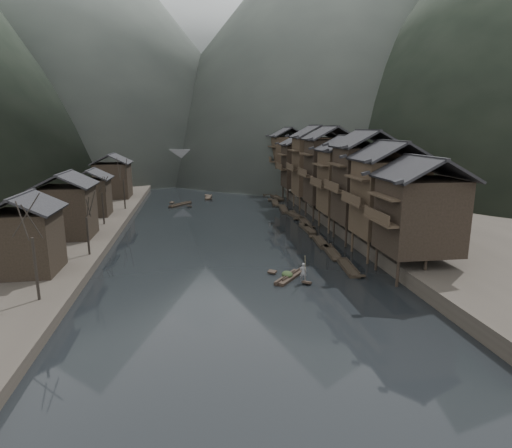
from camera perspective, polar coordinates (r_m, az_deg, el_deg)
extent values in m
plane|color=black|center=(48.66, -2.64, -4.81)|extent=(300.00, 300.00, 0.00)
cube|color=#2D2823|center=(95.77, 16.22, 3.97)|extent=(40.00, 200.00, 1.80)
cube|color=#2D2823|center=(92.53, -27.44, 2.56)|extent=(40.00, 200.00, 1.20)
cylinder|color=black|center=(42.50, 18.36, -6.27)|extent=(0.30, 0.30, 2.90)
cylinder|color=black|center=(46.61, 15.76, -4.42)|extent=(0.30, 0.30, 2.90)
cylinder|color=black|center=(43.77, 21.60, -5.97)|extent=(0.30, 0.30, 2.90)
cylinder|color=black|center=(47.78, 18.78, -4.21)|extent=(0.30, 0.30, 2.90)
cube|color=black|center=(44.74, 21.00, 1.00)|extent=(7.00, 6.00, 7.24)
cube|color=#2E2419|center=(43.01, 16.30, 0.40)|extent=(1.20, 5.70, 0.25)
cylinder|color=#2E2419|center=(48.54, 14.72, -3.68)|extent=(0.30, 0.30, 2.90)
cylinder|color=#2E2419|center=(52.82, 12.72, -2.24)|extent=(0.30, 0.30, 2.90)
cylinder|color=#2E2419|center=(49.66, 17.65, -3.49)|extent=(0.30, 0.30, 2.90)
cylinder|color=#2E2419|center=(53.85, 15.46, -2.10)|extent=(0.30, 0.30, 2.90)
cube|color=#2E2419|center=(50.74, 17.26, 3.30)|extent=(7.00, 6.00, 8.50)
cube|color=#2E2419|center=(49.23, 13.01, 2.77)|extent=(1.20, 5.70, 0.25)
cylinder|color=black|center=(54.81, 11.91, -1.65)|extent=(0.30, 0.30, 2.90)
cylinder|color=black|center=(59.20, 10.33, -0.52)|extent=(0.30, 0.30, 2.90)
cylinder|color=black|center=(55.80, 14.56, -1.54)|extent=(0.30, 0.30, 2.90)
cylinder|color=black|center=(60.13, 12.82, -0.43)|extent=(0.30, 0.30, 2.90)
cube|color=black|center=(56.99, 14.31, 5.03)|extent=(7.00, 6.00, 9.62)
cube|color=#2E2419|center=(55.65, 10.46, 4.54)|extent=(1.20, 5.70, 0.25)
cylinder|color=#2E2419|center=(61.24, 9.69, -0.05)|extent=(0.30, 0.30, 2.90)
cylinder|color=#2E2419|center=(65.71, 8.42, 0.87)|extent=(0.30, 0.30, 2.90)
cylinder|color=#2E2419|center=(62.13, 12.10, 0.03)|extent=(0.30, 0.30, 2.90)
cylinder|color=#2E2419|center=(66.55, 10.69, 0.93)|extent=(0.30, 0.30, 2.90)
cube|color=#2E2419|center=(63.51, 11.89, 5.54)|extent=(7.00, 6.00, 8.81)
cube|color=#2E2419|center=(62.31, 8.40, 5.14)|extent=(1.20, 5.70, 0.25)
cylinder|color=black|center=(68.72, 7.66, 1.41)|extent=(0.30, 0.30, 2.90)
cylinder|color=black|center=(73.27, 6.65, 2.15)|extent=(0.30, 0.30, 2.90)
cylinder|color=black|center=(69.52, 9.84, 1.47)|extent=(0.30, 0.30, 2.90)
cylinder|color=black|center=(74.01, 8.71, 2.19)|extent=(0.30, 0.30, 2.90)
cube|color=black|center=(70.96, 9.71, 6.91)|extent=(7.00, 6.00, 10.14)
cube|color=#2E2419|center=(69.89, 6.55, 6.50)|extent=(1.20, 5.70, 0.25)
cylinder|color=#2E2419|center=(77.27, 5.86, 2.72)|extent=(0.30, 0.30, 2.90)
cylinder|color=#2E2419|center=(81.86, 5.05, 3.30)|extent=(0.30, 0.30, 2.90)
cylinder|color=#2E2419|center=(77.97, 7.82, 2.75)|extent=(0.30, 0.30, 2.90)
cylinder|color=#2E2419|center=(82.53, 6.91, 3.33)|extent=(0.30, 0.30, 2.90)
cube|color=#2E2419|center=(79.52, 7.73, 7.64)|extent=(7.00, 6.00, 10.30)
cube|color=#2E2419|center=(78.57, 4.89, 7.27)|extent=(1.20, 5.70, 0.25)
cylinder|color=black|center=(86.87, 4.26, 3.86)|extent=(0.30, 0.30, 2.90)
cylinder|color=black|center=(91.50, 3.62, 4.32)|extent=(0.30, 0.30, 2.90)
cylinder|color=black|center=(87.50, 6.03, 3.89)|extent=(0.30, 0.30, 2.90)
cylinder|color=black|center=(92.10, 5.30, 4.35)|extent=(0.30, 0.30, 2.90)
cube|color=black|center=(89.22, 5.95, 7.67)|extent=(7.00, 6.00, 8.57)
cube|color=#2E2419|center=(88.37, 3.41, 7.39)|extent=(1.20, 5.70, 0.25)
cylinder|color=#2E2419|center=(98.49, 2.76, 4.93)|extent=(0.30, 0.30, 2.90)
cylinder|color=#2E2419|center=(103.17, 2.26, 5.29)|extent=(0.30, 0.30, 2.90)
cylinder|color=#2E2419|center=(99.05, 4.33, 4.95)|extent=(0.30, 0.30, 2.90)
cylinder|color=#2E2419|center=(103.70, 3.76, 5.31)|extent=(0.30, 0.30, 2.90)
cube|color=#2E2419|center=(100.81, 4.29, 8.68)|extent=(7.00, 6.00, 9.96)
cube|color=#2E2419|center=(100.06, 2.02, 8.39)|extent=(1.20, 5.70, 0.25)
cube|color=black|center=(46.35, -28.29, -1.87)|extent=(5.50, 5.50, 6.00)
cube|color=black|center=(59.33, -23.82, 1.73)|extent=(6.00, 6.00, 6.50)
cube|color=black|center=(72.78, -20.93, 3.55)|extent=(5.00, 5.00, 5.80)
cube|color=black|center=(90.21, -18.53, 5.68)|extent=(6.50, 6.50, 6.80)
cylinder|color=black|center=(38.63, -26.95, -5.02)|extent=(0.24, 0.24, 5.21)
cylinder|color=black|center=(50.54, -22.41, -1.23)|extent=(0.24, 0.24, 4.21)
cylinder|color=black|center=(65.35, -19.21, 2.19)|extent=(0.24, 0.24, 4.60)
cylinder|color=black|center=(77.05, -17.58, 4.00)|extent=(0.24, 0.24, 5.09)
cube|color=black|center=(46.61, 12.12, -5.70)|extent=(1.63, 5.97, 0.30)
cube|color=black|center=(46.55, 12.13, -5.49)|extent=(1.68, 5.85, 0.10)
cube|color=black|center=(49.00, 10.71, -4.55)|extent=(1.00, 0.81, 0.32)
cube|color=black|center=(44.17, 13.70, -6.63)|extent=(1.00, 0.81, 0.32)
cube|color=black|center=(51.94, 9.94, -3.69)|extent=(1.61, 6.04, 0.30)
cube|color=black|center=(51.89, 9.95, -3.49)|extent=(1.66, 5.93, 0.10)
cube|color=black|center=(54.44, 8.77, -2.72)|extent=(1.00, 0.82, 0.32)
cube|color=black|center=(49.40, 11.24, -4.43)|extent=(1.00, 0.82, 0.32)
cube|color=black|center=(56.00, 8.57, -2.43)|extent=(1.58, 6.03, 0.30)
cube|color=black|center=(55.95, 8.57, -2.25)|extent=(1.63, 5.92, 0.10)
cube|color=black|center=(58.54, 7.56, -1.59)|extent=(0.99, 0.81, 0.32)
cube|color=black|center=(53.41, 9.69, -3.06)|extent=(0.99, 0.81, 0.32)
cube|color=black|center=(63.01, 6.85, -0.67)|extent=(1.13, 5.86, 0.30)
cube|color=black|center=(62.97, 6.85, -0.51)|extent=(1.18, 5.74, 0.10)
cube|color=black|center=(65.63, 6.23, 0.01)|extent=(0.94, 0.73, 0.32)
cube|color=black|center=(60.35, 7.52, -1.15)|extent=(0.94, 0.73, 0.32)
cube|color=black|center=(67.30, 6.49, 0.20)|extent=(1.65, 6.76, 0.30)
cube|color=black|center=(67.26, 6.50, 0.35)|extent=(1.70, 6.63, 0.10)
cube|color=black|center=(70.23, 5.63, 0.87)|extent=(1.00, 0.90, 0.34)
cube|color=black|center=(64.32, 7.44, -0.28)|extent=(1.00, 0.90, 0.34)
cube|color=black|center=(72.46, 5.13, 1.14)|extent=(1.85, 6.42, 0.30)
cube|color=black|center=(72.42, 5.13, 1.28)|extent=(1.89, 6.30, 0.10)
cube|color=black|center=(75.40, 4.87, 1.71)|extent=(1.02, 0.89, 0.33)
cube|color=black|center=(69.48, 5.41, 0.74)|extent=(1.02, 0.89, 0.33)
cube|color=black|center=(78.24, 3.66, 2.03)|extent=(1.88, 7.41, 0.30)
cube|color=black|center=(78.20, 3.67, 2.16)|extent=(1.92, 7.27, 0.10)
cube|color=black|center=(81.51, 2.90, 2.57)|extent=(1.03, 0.99, 0.36)
cube|color=black|center=(74.93, 4.49, 1.64)|extent=(1.03, 0.99, 0.36)
cube|color=black|center=(85.01, 2.54, 2.90)|extent=(1.97, 6.51, 0.30)
cube|color=black|center=(84.97, 2.55, 3.02)|extent=(2.00, 6.39, 0.10)
cube|color=black|center=(87.87, 1.91, 3.32)|extent=(1.03, 0.91, 0.34)
cube|color=black|center=(82.11, 3.23, 2.64)|extent=(1.03, 0.91, 0.34)
cube|color=black|center=(91.03, 2.71, 3.56)|extent=(1.82, 7.75, 0.30)
cube|color=black|center=(91.00, 2.72, 3.67)|extent=(1.86, 7.60, 0.10)
cube|color=black|center=(94.63, 2.50, 4.00)|extent=(1.02, 1.02, 0.37)
cube|color=black|center=(87.39, 2.94, 3.26)|extent=(1.02, 1.02, 0.37)
cube|color=black|center=(96.72, 1.21, 4.11)|extent=(1.68, 6.01, 0.30)
cube|color=black|center=(96.69, 1.21, 4.22)|extent=(1.72, 5.90, 0.10)
cube|color=black|center=(99.42, 0.79, 4.43)|extent=(1.00, 0.82, 0.32)
cube|color=black|center=(93.98, 1.67, 3.94)|extent=(1.00, 0.82, 0.32)
cube|color=black|center=(83.74, -10.04, 2.57)|extent=(4.35, 5.27, 0.30)
cube|color=black|center=(83.71, -10.05, 2.69)|extent=(4.32, 5.21, 0.10)
cube|color=black|center=(85.99, -11.14, 2.88)|extent=(1.12, 1.09, 0.32)
cube|color=black|center=(81.47, -8.89, 2.43)|extent=(1.12, 1.09, 0.32)
cube|color=black|center=(91.61, -6.35, 3.55)|extent=(1.65, 5.39, 0.30)
cube|color=black|center=(91.58, -6.35, 3.66)|extent=(1.69, 5.29, 0.10)
cube|color=black|center=(94.07, -6.59, 3.87)|extent=(0.93, 0.76, 0.31)
cube|color=black|center=(89.11, -6.09, 3.39)|extent=(0.93, 0.76, 0.31)
cube|color=#4C4C4F|center=(118.51, -6.14, 9.06)|extent=(40.00, 6.00, 1.60)
cube|color=#4C4C4F|center=(115.74, -6.11, 9.62)|extent=(40.00, 0.50, 1.00)
cube|color=#4C4C4F|center=(121.13, -6.21, 9.76)|extent=(40.00, 0.50, 1.00)
cube|color=#4C4C4F|center=(119.13, -12.89, 6.91)|extent=(3.20, 6.00, 6.40)
cube|color=#4C4C4F|center=(118.74, -8.29, 7.07)|extent=(3.20, 6.00, 6.40)
cube|color=#4C4C4F|center=(119.08, -3.92, 7.19)|extent=(3.20, 6.00, 6.40)
cube|color=#4C4C4F|center=(120.16, 0.64, 7.27)|extent=(3.20, 6.00, 6.40)
cone|color=black|center=(134.97, 30.42, 21.88)|extent=(140.00, 140.00, 79.77)
cone|color=#474F49|center=(190.12, 11.21, 24.57)|extent=(195.00, 195.00, 108.68)
cone|color=#474F49|center=(190.57, -23.90, 23.09)|extent=(168.00, 168.00, 104.40)
cone|color=gray|center=(259.76, -7.70, 22.11)|extent=(320.00, 320.00, 114.78)
cube|color=black|center=(42.80, 4.41, -7.13)|extent=(3.63, 4.24, 0.30)
cube|color=black|center=(42.74, 4.41, -6.90)|extent=(3.61, 4.20, 0.10)
cube|color=black|center=(44.10, 2.18, -6.30)|extent=(1.03, 0.98, 0.29)
cube|color=black|center=(41.48, 6.79, -7.63)|extent=(1.03, 0.98, 0.29)
ellipsoid|color=black|center=(42.73, 4.18, -6.28)|extent=(1.10, 1.44, 0.66)
imported|color=slate|center=(41.38, 6.32, -6.09)|extent=(0.77, 0.61, 1.86)
cylinder|color=#8C7A51|center=(40.61, 6.69, -2.31)|extent=(0.90, 2.66, 3.78)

